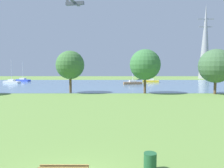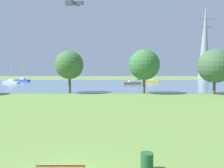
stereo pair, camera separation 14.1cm
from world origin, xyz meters
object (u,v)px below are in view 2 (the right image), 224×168
object	(u,v)px
electricity_pylon	(206,42)
light_aircraft	(75,3)
tree_west_far	(145,65)
tree_east_near	(216,66)
litter_bin	(148,162)
sailboat_blue	(24,80)
sailboat_white	(12,82)
sailboat_brown	(133,83)
sailboat_yellow	(151,81)
tree_east_far	(70,65)

from	to	relation	value
electricity_pylon	light_aircraft	xyz separation A→B (m)	(-49.48, -10.31, 11.81)
tree_west_far	electricity_pylon	distance (m)	58.93
tree_east_near	tree_west_far	bearing A→B (deg)	174.94
litter_bin	tree_east_near	size ratio (longest dim) A/B	0.11
sailboat_blue	tree_east_near	distance (m)	56.66
tree_west_far	electricity_pylon	world-z (taller)	electricity_pylon
litter_bin	sailboat_white	distance (m)	60.13
sailboat_brown	sailboat_yellow	world-z (taller)	sailboat_yellow
sailboat_brown	tree_east_far	world-z (taller)	tree_east_far
sailboat_white	sailboat_yellow	size ratio (longest dim) A/B	0.92
sailboat_white	light_aircraft	xyz separation A→B (m)	(15.54, 15.17, 25.95)
sailboat_white	tree_east_near	distance (m)	52.17
litter_bin	sailboat_white	world-z (taller)	sailboat_white
tree_east_far	tree_west_far	bearing A→B (deg)	-2.73
tree_east_near	electricity_pylon	world-z (taller)	electricity_pylon
sailboat_blue	electricity_pylon	xyz separation A→B (m)	(65.19, 17.31, 14.14)
sailboat_brown	tree_east_far	size ratio (longest dim) A/B	0.89
litter_bin	sailboat_white	xyz separation A→B (m)	(-29.99, 52.12, 0.06)
sailboat_brown	electricity_pylon	world-z (taller)	electricity_pylon
sailboat_yellow	litter_bin	bearing A→B (deg)	-100.06
electricity_pylon	sailboat_yellow	bearing A→B (deg)	-139.22
litter_bin	sailboat_brown	xyz separation A→B (m)	(3.79, 48.32, 0.06)
sailboat_yellow	tree_east_far	bearing A→B (deg)	-125.12
sailboat_yellow	tree_west_far	world-z (taller)	tree_west_far
sailboat_white	tree_west_far	bearing A→B (deg)	-34.86
light_aircraft	sailboat_white	bearing A→B (deg)	-135.67
litter_bin	light_aircraft	distance (m)	73.58
sailboat_yellow	electricity_pylon	world-z (taller)	electricity_pylon
sailboat_white	tree_west_far	world-z (taller)	tree_west_far
light_aircraft	litter_bin	bearing A→B (deg)	-77.87
tree_west_far	sailboat_white	bearing A→B (deg)	145.14
sailboat_white	light_aircraft	distance (m)	33.83
sailboat_white	electricity_pylon	world-z (taller)	electricity_pylon
sailboat_yellow	light_aircraft	distance (m)	37.36
sailboat_white	tree_east_far	xyz separation A→B (m)	(20.98, -23.08, 4.47)
sailboat_white	tree_west_far	size ratio (longest dim) A/B	0.87
tree_east_far	tree_east_near	distance (m)	24.80
sailboat_white	tree_east_near	world-z (taller)	tree_east_near
sailboat_yellow	light_aircraft	bearing A→B (deg)	155.08
light_aircraft	tree_east_far	bearing A→B (deg)	-81.89
litter_bin	sailboat_white	bearing A→B (deg)	119.92
litter_bin	light_aircraft	bearing A→B (deg)	102.13
tree_east_far	electricity_pylon	xyz separation A→B (m)	(44.03, 48.57, 9.67)
sailboat_white	tree_east_near	xyz separation A→B (m)	(45.73, -24.74, 4.29)
sailboat_blue	sailboat_yellow	distance (m)	40.34
tree_east_far	litter_bin	bearing A→B (deg)	-72.76
sailboat_blue	sailboat_white	bearing A→B (deg)	-88.73
sailboat_blue	tree_east_far	size ratio (longest dim) A/B	0.86
litter_bin	tree_east_far	bearing A→B (deg)	107.24
sailboat_brown	sailboat_yellow	size ratio (longest dim) A/B	0.91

